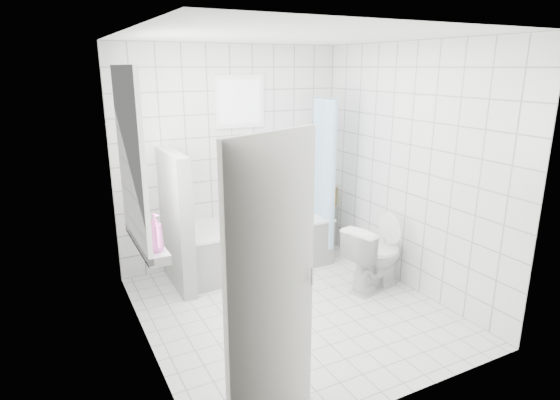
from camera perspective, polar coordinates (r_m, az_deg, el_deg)
ground at (r=4.81m, az=1.49°, el=-13.23°), size 3.00×3.00×0.00m
ceiling at (r=4.21m, az=1.76°, el=19.42°), size 3.00×3.00×0.00m
wall_back at (r=5.66m, az=-5.82°, el=5.23°), size 2.80×0.02×2.60m
wall_front at (r=3.16m, az=14.98°, el=-3.94°), size 2.80×0.02×2.60m
wall_left at (r=3.87m, az=-16.83°, el=-0.43°), size 0.02×3.00×2.60m
wall_right at (r=5.14m, az=15.41°, el=3.65°), size 0.02×3.00×2.60m
window_left at (r=4.10m, az=-17.37°, el=4.74°), size 0.01×0.90×1.40m
window_back at (r=5.57m, az=-4.86°, el=11.84°), size 0.50×0.01×0.50m
window_sill at (r=4.30m, az=-15.97°, el=-4.90°), size 0.18×1.02×0.08m
door at (r=2.94m, az=-0.96°, el=-11.26°), size 0.75×0.35×2.00m
bathtub at (r=5.65m, az=-2.98°, el=-5.40°), size 1.78×0.77×0.58m
partition_wall at (r=5.15m, az=-12.54°, el=-2.49°), size 0.15×0.85×1.50m
tiled_ledge at (r=6.39m, az=5.62°, el=-3.01°), size 0.40×0.24×0.55m
toilet at (r=5.19m, az=11.49°, el=-6.79°), size 0.79×0.56×0.73m
curtain_rod at (r=5.64m, az=4.75°, el=12.40°), size 0.02×0.80×0.02m
shower_curtain at (r=5.66m, az=5.24°, el=3.19°), size 0.14×0.48×1.78m
tub_faucet at (r=5.80m, az=-3.54°, el=1.00°), size 0.18×0.06×0.06m
sill_bottles at (r=4.16m, az=-15.74°, el=-3.18°), size 0.18×0.79×0.32m
ledge_bottles at (r=6.24m, az=5.81°, el=0.27°), size 0.20×0.18×0.26m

